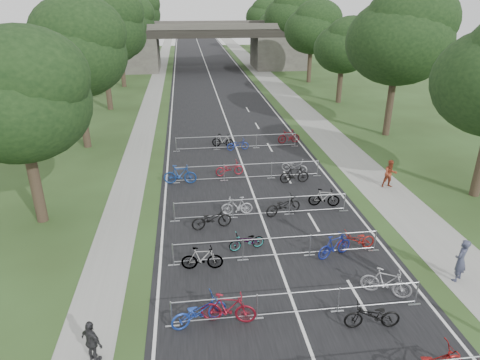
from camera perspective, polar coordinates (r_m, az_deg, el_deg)
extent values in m
cube|color=black|center=(56.17, -3.46, 12.23)|extent=(11.00, 140.00, 0.01)
cube|color=gray|center=(57.26, 4.74, 12.41)|extent=(3.00, 140.00, 0.01)
cube|color=gray|center=(56.18, -11.28, 11.84)|extent=(2.00, 140.00, 0.01)
cube|color=silver|center=(56.17, -3.46, 12.23)|extent=(0.12, 140.00, 0.00)
cube|color=#47433F|center=(70.91, -14.13, 15.99)|extent=(8.00, 8.00, 5.00)
cube|color=#47433F|center=(72.10, 5.13, 16.69)|extent=(8.00, 8.00, 5.00)
cube|color=black|center=(70.27, -4.52, 19.07)|extent=(30.00, 8.00, 1.20)
cube|color=#47433F|center=(66.42, -4.35, 19.69)|extent=(30.00, 0.40, 0.90)
cube|color=#47433F|center=(73.99, -4.72, 20.06)|extent=(30.00, 0.40, 0.90)
cylinder|color=#33261C|center=(24.05, -25.60, -0.49)|extent=(0.56, 0.56, 4.20)
ellipsoid|color=black|center=(22.86, -27.40, 8.98)|extent=(6.72, 6.72, 5.51)
sphere|color=black|center=(21.96, -26.97, 12.18)|extent=(5.38, 5.38, 5.38)
sphere|color=black|center=(23.68, -27.79, 7.21)|extent=(4.37, 4.37, 4.37)
cylinder|color=#33261C|center=(34.95, -20.14, 7.86)|extent=(0.56, 0.56, 4.72)
ellipsoid|color=black|center=(34.11, -21.25, 15.35)|extent=(7.56, 7.56, 6.20)
sphere|color=black|center=(33.35, -20.79, 17.89)|extent=(6.05, 6.05, 6.05)
sphere|color=black|center=(34.83, -21.66, 13.84)|extent=(4.91, 4.91, 4.91)
cylinder|color=#33261C|center=(37.91, 19.33, 9.42)|extent=(0.56, 0.56, 5.11)
ellipsoid|color=black|center=(37.12, 20.40, 16.90)|extent=(8.18, 8.18, 6.70)
sphere|color=black|center=(36.84, 22.01, 19.22)|extent=(6.54, 6.54, 6.54)
sphere|color=black|center=(37.45, 19.12, 15.53)|extent=(5.31, 5.31, 5.31)
cylinder|color=#33261C|center=(46.39, -17.25, 12.15)|extent=(0.56, 0.56, 5.25)
ellipsoid|color=black|center=(45.75, -18.05, 18.46)|extent=(8.40, 8.40, 6.89)
sphere|color=black|center=(45.07, -17.65, 20.60)|extent=(6.72, 6.72, 6.72)
sphere|color=black|center=(46.41, -18.42, 17.16)|extent=(5.46, 5.46, 5.46)
cylinder|color=#33261C|center=(48.82, 13.15, 12.26)|extent=(0.56, 0.56, 3.85)
ellipsoid|color=black|center=(48.26, 13.57, 16.65)|extent=(6.16, 6.16, 5.05)
sphere|color=black|center=(47.89, 14.64, 17.99)|extent=(4.93, 4.93, 4.93)
sphere|color=black|center=(48.65, 12.70, 15.86)|extent=(4.00, 4.00, 4.00)
cylinder|color=#33261C|center=(58.18, -15.38, 13.96)|extent=(0.56, 0.56, 4.20)
ellipsoid|color=black|center=(57.70, -15.84, 17.98)|extent=(6.72, 6.72, 5.51)
sphere|color=black|center=(57.03, -15.43, 19.32)|extent=(5.38, 5.38, 5.38)
sphere|color=black|center=(58.33, -16.19, 17.16)|extent=(4.37, 4.37, 4.37)
cylinder|color=#33261C|center=(60.01, 9.25, 14.87)|extent=(0.56, 0.56, 4.48)
ellipsoid|color=black|center=(59.53, 9.54, 19.05)|extent=(7.17, 7.17, 5.88)
sphere|color=black|center=(59.14, 10.37, 20.36)|extent=(5.73, 5.73, 5.73)
sphere|color=black|center=(59.94, 8.85, 18.26)|extent=(4.66, 4.66, 4.66)
cylinder|color=#33261C|center=(69.94, -14.20, 15.78)|extent=(0.56, 0.56, 4.72)
ellipsoid|color=black|center=(69.52, -14.59, 19.55)|extent=(7.56, 7.56, 6.20)
sphere|color=black|center=(68.89, -14.25, 20.82)|extent=(6.05, 6.05, 6.05)
sphere|color=black|center=(70.14, -14.89, 18.77)|extent=(4.91, 4.91, 4.91)
cylinder|color=#33261C|center=(71.46, 6.53, 16.62)|extent=(0.56, 0.56, 5.11)
ellipsoid|color=black|center=(71.05, 6.73, 20.63)|extent=(8.18, 8.18, 6.70)
sphere|color=black|center=(70.65, 7.41, 21.91)|extent=(6.54, 6.54, 6.54)
sphere|color=black|center=(71.48, 6.18, 19.85)|extent=(5.31, 5.31, 5.31)
cylinder|color=#33261C|center=(81.77, -13.34, 17.07)|extent=(0.56, 0.56, 5.25)
ellipsoid|color=black|center=(81.41, -13.70, 20.66)|extent=(8.40, 8.40, 6.89)
sphere|color=black|center=(80.81, -13.40, 21.87)|extent=(6.72, 6.72, 6.72)
sphere|color=black|center=(82.00, -13.96, 19.91)|extent=(5.46, 5.46, 5.46)
cylinder|color=#33261C|center=(83.17, 4.52, 17.21)|extent=(0.56, 0.56, 3.85)
ellipsoid|color=black|center=(82.85, 4.61, 19.80)|extent=(6.16, 6.16, 5.05)
sphere|color=black|center=(82.41, 5.15, 20.62)|extent=(4.93, 4.93, 4.93)
sphere|color=black|center=(83.29, 4.16, 19.30)|extent=(4.00, 4.00, 4.00)
cylinder|color=#33261C|center=(93.72, -12.65, 17.56)|extent=(0.56, 0.56, 4.20)
ellipsoid|color=black|center=(93.42, -12.88, 20.06)|extent=(6.72, 6.72, 5.51)
sphere|color=black|center=(92.81, -12.59, 20.90)|extent=(5.38, 5.38, 5.38)
sphere|color=black|center=(94.00, -13.13, 19.54)|extent=(4.37, 4.37, 4.37)
cylinder|color=#33261C|center=(94.86, 3.01, 18.21)|extent=(0.56, 0.56, 4.48)
ellipsoid|color=black|center=(94.56, 3.07, 20.86)|extent=(7.17, 7.17, 5.88)
sphere|color=black|center=(94.12, 3.54, 21.71)|extent=(5.73, 5.73, 5.73)
sphere|color=black|center=(95.01, 2.69, 20.33)|extent=(4.66, 4.66, 4.66)
cylinder|color=#A7AAAF|center=(16.12, 7.87, -14.61)|extent=(9.20, 0.04, 0.04)
cylinder|color=#A7AAAF|center=(16.66, 7.70, -16.96)|extent=(9.20, 0.04, 0.04)
cylinder|color=#A7AAAF|center=(16.03, -9.12, -17.27)|extent=(0.05, 0.05, 1.10)
cube|color=#A7AAAF|center=(16.38, -9.00, -18.69)|extent=(0.50, 0.08, 0.03)
cylinder|color=#A7AAAF|center=(16.15, 2.28, -16.55)|extent=(0.05, 0.05, 1.10)
cube|color=#A7AAAF|center=(16.50, 2.25, -17.97)|extent=(0.50, 0.08, 0.03)
cylinder|color=#A7AAAF|center=(16.84, 13.01, -15.30)|extent=(0.05, 0.05, 1.10)
cube|color=#A7AAAF|center=(17.18, 12.84, -16.70)|extent=(0.50, 0.08, 0.03)
cylinder|color=#A7AAAF|center=(18.03, 22.48, -13.76)|extent=(0.05, 0.05, 1.10)
cube|color=#A7AAAF|center=(18.35, 22.22, -15.10)|extent=(0.50, 0.08, 0.03)
cylinder|color=#A7AAAF|center=(19.15, 4.99, -7.69)|extent=(9.20, 0.04, 0.04)
cylinder|color=#A7AAAF|center=(19.61, 4.90, -9.86)|extent=(9.20, 0.04, 0.04)
cylinder|color=#A7AAAF|center=(19.07, -8.91, -9.82)|extent=(0.05, 0.05, 1.10)
cube|color=#A7AAAF|center=(19.37, -8.81, -11.15)|extent=(0.50, 0.08, 0.03)
cylinder|color=#A7AAAF|center=(19.18, 0.40, -9.30)|extent=(0.05, 0.05, 1.10)
cube|color=#A7AAAF|center=(19.47, 0.39, -10.62)|extent=(0.50, 0.08, 0.03)
cylinder|color=#A7AAAF|center=(19.76, 9.34, -8.56)|extent=(0.05, 0.05, 1.10)
cube|color=#A7AAAF|center=(20.05, 9.24, -9.86)|extent=(0.50, 0.08, 0.03)
cylinder|color=#A7AAAF|center=(20.79, 17.56, -7.70)|extent=(0.05, 0.05, 1.10)
cube|color=#A7AAAF|center=(21.06, 17.38, -8.95)|extent=(0.50, 0.08, 0.03)
cylinder|color=#A7AAAF|center=(22.59, 2.90, -2.49)|extent=(9.20, 0.04, 0.04)
cylinder|color=#A7AAAF|center=(22.99, 2.86, -4.44)|extent=(9.20, 0.04, 0.04)
cylinder|color=#A7AAAF|center=(22.53, -8.76, -4.26)|extent=(0.05, 0.05, 1.10)
cube|color=#A7AAAF|center=(22.78, -8.67, -5.45)|extent=(0.50, 0.08, 0.03)
cylinder|color=#A7AAAF|center=(22.62, -0.96, -3.84)|extent=(0.05, 0.05, 1.10)
cube|color=#A7AAAF|center=(22.87, -0.95, -5.04)|extent=(0.50, 0.08, 0.03)
cylinder|color=#A7AAAF|center=(23.12, 6.63, -3.37)|extent=(0.05, 0.05, 1.10)
cube|color=#A7AAAF|center=(23.36, 6.57, -4.55)|extent=(0.50, 0.08, 0.03)
cylinder|color=#A7AAAF|center=(24.00, 13.77, -2.88)|extent=(0.05, 0.05, 1.10)
cube|color=#A7AAAF|center=(24.24, 13.65, -4.01)|extent=(0.50, 0.08, 0.03)
cylinder|color=#A7AAAF|center=(27.12, 1.07, 2.11)|extent=(9.20, 0.04, 0.04)
cylinder|color=#A7AAAF|center=(27.44, 1.05, 0.42)|extent=(9.20, 0.04, 0.04)
cylinder|color=#A7AAAF|center=(27.06, -8.62, 0.65)|extent=(0.05, 0.05, 1.10)
cube|color=#A7AAAF|center=(27.27, -8.56, -0.39)|extent=(0.50, 0.08, 0.03)
cylinder|color=#A7AAAF|center=(27.14, -2.15, 0.97)|extent=(0.05, 0.05, 1.10)
cube|color=#A7AAAF|center=(27.34, -2.13, -0.06)|extent=(0.50, 0.08, 0.03)
cylinder|color=#A7AAAF|center=(27.55, 4.22, 1.28)|extent=(0.05, 0.05, 1.10)
cube|color=#A7AAAF|center=(27.76, 4.19, 0.26)|extent=(0.50, 0.08, 0.03)
cylinder|color=#A7AAAF|center=(28.30, 10.32, 1.56)|extent=(0.05, 0.05, 1.10)
cube|color=#A7AAAF|center=(28.50, 10.24, 0.57)|extent=(0.50, 0.08, 0.03)
cylinder|color=#A7AAAF|center=(32.72, -0.46, 5.91)|extent=(9.20, 0.04, 0.04)
cylinder|color=#A7AAAF|center=(33.00, -0.45, 4.47)|extent=(9.20, 0.04, 0.04)
cylinder|color=#A7AAAF|center=(32.68, -8.51, 4.70)|extent=(0.05, 0.05, 1.10)
cube|color=#A7AAAF|center=(32.85, -8.46, 3.82)|extent=(0.50, 0.08, 0.03)
cylinder|color=#A7AAAF|center=(32.74, -3.13, 4.96)|extent=(0.05, 0.05, 1.10)
cube|color=#A7AAAF|center=(32.91, -3.11, 4.08)|extent=(0.50, 0.08, 0.03)
cylinder|color=#A7AAAF|center=(33.09, 2.19, 5.18)|extent=(0.05, 0.05, 1.10)
cube|color=#A7AAAF|center=(33.26, 2.18, 4.31)|extent=(0.50, 0.08, 0.03)
cylinder|color=#A7AAAF|center=(33.71, 7.37, 5.35)|extent=(0.05, 0.05, 1.10)
cube|color=#A7AAAF|center=(33.88, 7.32, 4.49)|extent=(0.50, 0.08, 0.03)
imported|color=#1D3DA1|center=(16.02, -5.50, -17.04)|extent=(2.23, 1.38, 1.11)
imported|color=maroon|center=(15.99, -1.58, -16.75)|extent=(2.11, 0.99, 1.22)
imported|color=black|center=(16.49, 17.25, -16.94)|extent=(2.06, 0.87, 1.05)
imported|color=#97979E|center=(18.12, 18.92, -12.80)|extent=(1.98, 1.45, 1.18)
imported|color=#A7AAAF|center=(18.70, -5.07, -10.37)|extent=(1.84, 0.65, 1.09)
imported|color=#A7AAAF|center=(19.99, 0.91, -8.16)|extent=(1.79, 0.92, 0.90)
imported|color=navy|center=(19.91, 12.51, -8.56)|extent=(1.92, 1.18, 1.12)
imported|color=maroon|center=(20.67, 15.26, -7.80)|extent=(1.92, 0.87, 0.97)
imported|color=black|center=(21.70, -3.82, -5.19)|extent=(2.14, 1.05, 1.08)
imported|color=#B5B7BE|center=(22.99, -0.41, -3.47)|extent=(1.71, 0.52, 1.02)
imported|color=black|center=(23.07, 5.79, -3.41)|extent=(2.18, 1.29, 1.08)
imported|color=#A7AAAF|center=(24.33, 11.15, -2.34)|extent=(1.79, 0.85, 1.04)
imported|color=navy|center=(26.91, -8.00, 0.71)|extent=(2.11, 0.78, 1.24)
imported|color=maroon|center=(27.96, -1.41, 1.54)|extent=(1.93, 0.89, 0.98)
imported|color=black|center=(27.01, 7.27, 0.71)|extent=(1.88, 0.57, 1.12)
imported|color=#94959A|center=(28.64, 7.28, 1.85)|extent=(1.83, 1.43, 0.93)
imported|color=#A7AAAF|center=(33.33, -2.28, 5.27)|extent=(1.80, 0.97, 1.04)
imported|color=navy|center=(32.65, -0.30, 4.76)|extent=(1.78, 0.82, 0.90)
imported|color=maroon|center=(34.42, 6.53, 5.77)|extent=(1.86, 0.68, 1.09)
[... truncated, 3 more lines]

